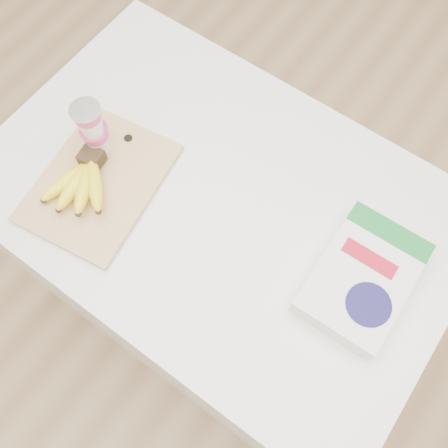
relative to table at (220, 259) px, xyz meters
The scene contains 5 objects.
table is the anchor object (origin of this frame).
cutting_board 0.49m from the table, 152.42° to the right, with size 0.24×0.33×0.02m, color tan.
bananas 0.53m from the table, 149.04° to the right, with size 0.15×0.17×0.06m.
yogurt_stack 0.58m from the table, 168.46° to the right, with size 0.07×0.07×0.15m.
cereal_box 0.55m from the table, ahead, with size 0.19×0.27×0.06m.
Camera 1 is at (0.29, -0.39, 1.79)m, focal length 40.00 mm.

